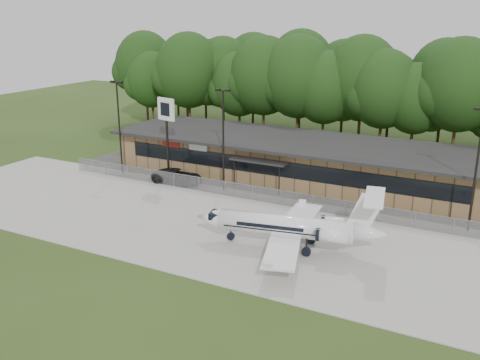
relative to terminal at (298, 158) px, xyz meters
The scene contains 12 objects.
ground 24.04m from the terminal, 89.99° to the right, with size 160.00×160.00×0.00m, color #2C4016.
apron 16.08m from the terminal, 89.99° to the right, with size 64.00×18.00×0.08m, color #9E9B93.
parking_lot 4.93m from the terminal, 89.96° to the right, with size 50.00×9.00×0.06m, color #383835.
terminal is the anchor object (origin of this frame).
fence 9.05m from the terminal, 89.98° to the right, with size 46.00×0.04×1.52m.
treeline 18.83m from the terminal, 89.99° to the left, with size 72.00×12.00×15.00m, color #133310, non-canonical shape.
light_pole_left 19.84m from the terminal, 157.54° to the right, with size 1.55×0.30×10.23m.
light_pole_mid 9.73m from the terminal, 123.89° to the right, with size 1.55×0.30×10.23m.
light_pole_right 19.85m from the terminal, 22.45° to the right, with size 1.55×0.30×10.23m.
business_jet 18.44m from the terminal, 69.63° to the right, with size 14.62×13.12×4.93m.
suv 13.02m from the terminal, 143.53° to the right, with size 2.50×5.43×1.51m, color #28282A.
pole_sign 14.63m from the terminal, 149.06° to the right, with size 2.30×0.80×8.81m.
Camera 1 is at (20.16, -28.20, 17.29)m, focal length 40.00 mm.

